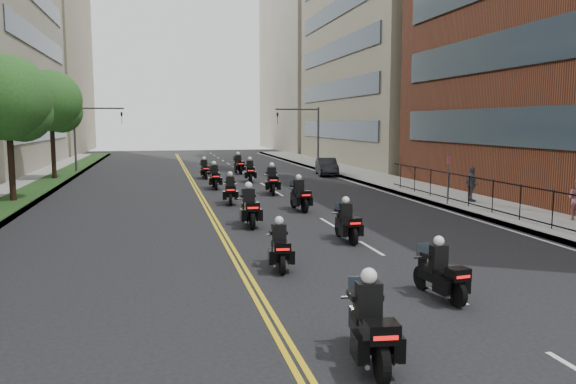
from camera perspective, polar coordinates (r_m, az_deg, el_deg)
name	(u,v)px	position (r m, az deg, el deg)	size (l,w,h in m)	color
sidewalk_right	(415,189)	(36.33, 12.77, 0.34)	(4.00, 90.00, 0.15)	gray
sidewalk_left	(2,200)	(33.79, -27.04, -0.76)	(4.00, 90.00, 0.15)	gray
grass_strip	(18,198)	(33.59, -25.72, -0.56)	(2.00, 90.00, 0.04)	#153915
building_right_tan	(405,17)	(61.89, 11.81, 16.96)	(15.11, 28.00, 30.00)	gray
building_right_far	(323,66)	(89.56, 3.56, 12.69)	(15.00, 28.00, 26.00)	gray
building_left_far	(21,59)	(87.87, -25.50, 12.14)	(16.00, 28.00, 26.00)	gray
iron_fence	(536,206)	(24.65, 23.87, -1.28)	(0.05, 28.00, 1.50)	black
traffic_signal_right	(308,128)	(51.24, 2.05, 6.48)	(4.09, 0.20, 5.60)	#3F3F44
traffic_signal_left	(87,129)	(49.84, -19.77, 6.06)	(4.09, 0.20, 5.60)	#3F3F44
motorcycle_0	(370,327)	(10.18, 8.34, -13.45)	(0.66, 2.31, 1.70)	black
motorcycle_1	(441,274)	(14.11, 15.28, -8.07)	(0.61, 2.06, 1.52)	black
motorcycle_2	(280,248)	(16.34, -0.85, -5.74)	(0.58, 2.07, 1.53)	black
motorcycle_3	(347,224)	(20.19, 5.99, -3.22)	(0.50, 2.17, 1.60)	black
motorcycle_4	(249,209)	(23.00, -3.96, -1.71)	(0.57, 2.46, 1.82)	black
motorcycle_5	(300,196)	(27.00, 1.18, -0.45)	(0.63, 2.36, 1.74)	black
motorcycle_6	(230,191)	(29.37, -5.88, 0.08)	(0.65, 2.29, 1.69)	black
motorcycle_7	(272,182)	(33.20, -1.63, 1.05)	(0.73, 2.54, 1.88)	black
motorcycle_8	(214,178)	(36.19, -7.48, 1.43)	(0.55, 2.41, 1.78)	black
motorcycle_9	(250,172)	(40.17, -3.87, 2.04)	(0.67, 2.42, 1.79)	black
motorcycle_10	(204,170)	(42.94, -8.49, 2.23)	(0.56, 2.26, 1.66)	black
motorcycle_11	(238,165)	(46.66, -5.06, 2.74)	(0.67, 2.45, 1.81)	black
parked_sedan	(327,167)	(45.23, 3.95, 2.59)	(1.47, 4.22, 1.39)	black
pedestrian_c	(472,184)	(30.51, 18.14, 0.76)	(1.06, 0.44, 1.82)	#44434B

